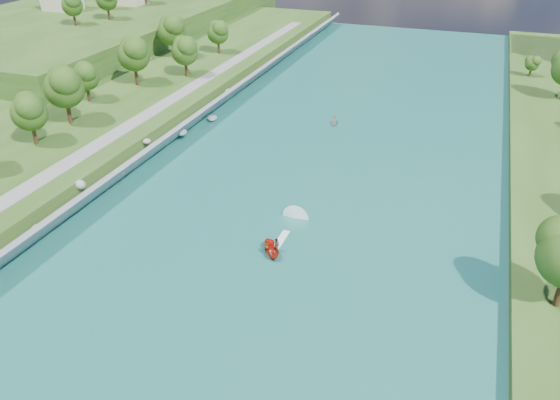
% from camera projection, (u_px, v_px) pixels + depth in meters
% --- Properties ---
extents(ground, '(260.00, 260.00, 0.00)m').
position_uv_depth(ground, '(226.00, 307.00, 56.35)').
color(ground, '#2D5119').
rests_on(ground, ground).
extents(river_water, '(55.00, 240.00, 0.10)m').
position_uv_depth(river_water, '(289.00, 213.00, 72.68)').
color(river_water, '#175852').
rests_on(river_water, ground).
extents(ridge_west, '(60.00, 120.00, 9.00)m').
position_uv_depth(ridge_west, '(104.00, 24.00, 156.49)').
color(ridge_west, '#2D5119').
rests_on(ridge_west, ground).
extents(riprap_bank, '(4.36, 236.00, 4.39)m').
position_uv_depth(riprap_bank, '(120.00, 173.00, 79.02)').
color(riprap_bank, slate).
rests_on(riprap_bank, ground).
extents(riverside_path, '(3.00, 200.00, 0.10)m').
position_uv_depth(riverside_path, '(82.00, 154.00, 80.67)').
color(riverside_path, gray).
rests_on(riverside_path, berm_west).
extents(motorboat, '(3.60, 18.69, 1.99)m').
position_uv_depth(motorboat, '(277.00, 242.00, 65.60)').
color(motorboat, red).
rests_on(motorboat, river_water).
extents(raft, '(2.27, 2.94, 1.50)m').
position_uv_depth(raft, '(334.00, 122.00, 100.29)').
color(raft, gray).
rests_on(raft, river_water).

